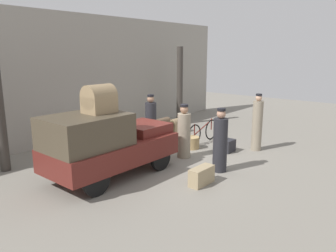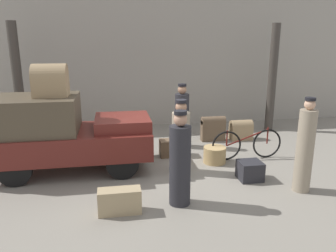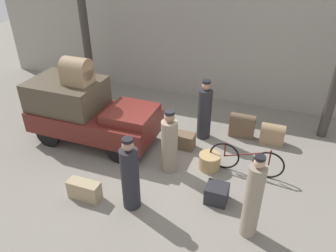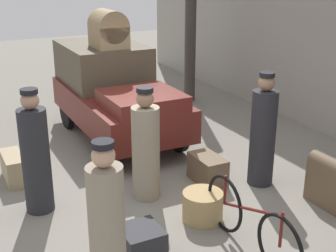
{
  "view_description": "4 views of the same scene",
  "coord_description": "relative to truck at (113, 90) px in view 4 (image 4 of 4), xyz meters",
  "views": [
    {
      "loc": [
        -7.25,
        -6.08,
        3.16
      ],
      "look_at": [
        0.2,
        0.2,
        0.95
      ],
      "focal_mm": 35.0,
      "sensor_mm": 36.0,
      "label": 1
    },
    {
      "loc": [
        -1.05,
        -7.02,
        2.89
      ],
      "look_at": [
        0.2,
        0.2,
        0.95
      ],
      "focal_mm": 35.0,
      "sensor_mm": 36.0,
      "label": 2
    },
    {
      "loc": [
        2.64,
        -6.36,
        5.15
      ],
      "look_at": [
        0.2,
        0.2,
        0.95
      ],
      "focal_mm": 35.0,
      "sensor_mm": 36.0,
      "label": 3
    },
    {
      "loc": [
        5.98,
        -2.76,
        3.27
      ],
      "look_at": [
        0.2,
        0.2,
        0.95
      ],
      "focal_mm": 50.0,
      "sensor_mm": 36.0,
      "label": 4
    }
  ],
  "objects": [
    {
      "name": "canopy_pillar_left",
      "position": [
        -1.46,
        2.51,
        0.78
      ],
      "size": [
        0.27,
        0.27,
        3.39
      ],
      "color": "#38332D",
      "rests_on": "ground"
    },
    {
      "name": "conductor_in_dark_uniform",
      "position": [
        2.59,
        -0.51,
        -0.17
      ],
      "size": [
        0.4,
        0.4,
        1.64
      ],
      "color": "gray",
      "rests_on": "ground"
    },
    {
      "name": "porter_lifting_near_truck",
      "position": [
        4.73,
        -1.86,
        -0.05
      ],
      "size": [
        0.33,
        0.33,
        1.86
      ],
      "color": "gray",
      "rests_on": "ground"
    },
    {
      "name": "truck",
      "position": [
        0.0,
        0.0,
        0.0
      ],
      "size": [
        3.48,
        1.58,
        1.71
      ],
      "color": "black",
      "rests_on": "ground"
    },
    {
      "name": "ground_plane",
      "position": [
        2.18,
        -0.25,
        -0.91
      ],
      "size": [
        30.0,
        30.0,
        0.0
      ],
      "primitive_type": "plane",
      "color": "gray"
    },
    {
      "name": "wicker_basket",
      "position": [
        3.52,
        -0.12,
        -0.72
      ],
      "size": [
        0.54,
        0.54,
        0.39
      ],
      "color": "tan",
      "rests_on": "ground"
    },
    {
      "name": "trunk_large_brown",
      "position": [
        2.6,
        0.53,
        -0.7
      ],
      "size": [
        0.64,
        0.38,
        0.43
      ],
      "color": "brown",
      "rests_on": "ground"
    },
    {
      "name": "suitcase_tan_flat",
      "position": [
        3.95,
        -1.2,
        -0.71
      ],
      "size": [
        0.48,
        0.46,
        0.4
      ],
      "color": "#232328",
      "rests_on": "ground"
    },
    {
      "name": "trunk_wicker_pale",
      "position": [
        1.19,
        -2.13,
        -0.7
      ],
      "size": [
        0.73,
        0.29,
        0.43
      ],
      "color": "#9E8966",
      "rests_on": "ground"
    },
    {
      "name": "trunk_umber_medium",
      "position": [
        4.02,
        1.62,
        -0.52
      ],
      "size": [
        0.7,
        0.24,
        0.73
      ],
      "color": "brown",
      "rests_on": "ground"
    },
    {
      "name": "trunk_on_truck_roof",
      "position": [
        -0.14,
        -0.0,
        1.12
      ],
      "size": [
        0.7,
        0.58,
        0.69
      ],
      "color": "#937A56",
      "rests_on": "truck"
    },
    {
      "name": "porter_standing_middle",
      "position": [
        2.99,
        1.23,
        -0.11
      ],
      "size": [
        0.38,
        0.38,
        1.75
      ],
      "color": "#232328",
      "rests_on": "ground"
    },
    {
      "name": "bicycle",
      "position": [
        4.38,
        -0.0,
        -0.53
      ],
      "size": [
        1.8,
        0.04,
        0.79
      ],
      "color": "black",
      "rests_on": "ground"
    },
    {
      "name": "porter_with_bicycle",
      "position": [
        2.27,
        -1.97,
        -0.12
      ],
      "size": [
        0.38,
        0.38,
        1.73
      ],
      "color": "#232328",
      "rests_on": "ground"
    }
  ]
}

